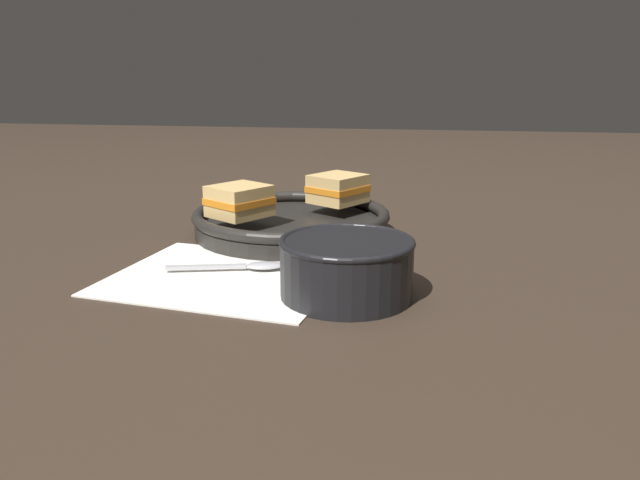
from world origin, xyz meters
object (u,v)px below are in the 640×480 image
Objects in this scene: sandwich_near_left at (338,189)px; sandwich_near_right at (239,201)px; soup_bowl at (346,264)px; skillet at (291,222)px; spoon at (249,266)px.

sandwich_near_left is 0.18m from sandwich_near_right.
sandwich_near_left is 1.00× the size of sandwich_near_right.
soup_bowl is at bearing -80.29° from sandwich_near_left.
sandwich_near_left is (0.07, 0.06, 0.04)m from skillet.
sandwich_near_left reaches higher than spoon.
spoon is (-0.14, 0.07, -0.03)m from soup_bowl.
sandwich_near_left is at bearing 42.85° from sandwich_near_right.
sandwich_near_left is (0.08, 0.25, 0.06)m from spoon.
soup_bowl is at bearing -47.50° from sandwich_near_right.
soup_bowl is 1.03× the size of spoon.
spoon is at bearing -69.35° from sandwich_near_right.
spoon is at bearing 152.61° from soup_bowl.
skillet is (0.02, 0.19, 0.01)m from spoon.
soup_bowl reaches higher than skillet.
skillet is 2.86× the size of sandwich_near_left.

